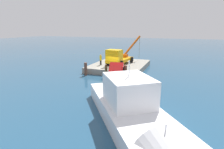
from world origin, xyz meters
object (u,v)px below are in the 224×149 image
object	(u,v)px
dock_worker	(101,60)
salvaged_car	(115,77)
moored_yacht	(143,132)
crane_truck	(118,57)

from	to	relation	value
dock_worker	salvaged_car	size ratio (longest dim) A/B	0.43
moored_yacht	crane_truck	bearing A→B (deg)	-156.46
dock_worker	crane_truck	bearing A→B (deg)	115.92
crane_truck	moored_yacht	size ratio (longest dim) A/B	0.60
dock_worker	salvaged_car	world-z (taller)	dock_worker
crane_truck	moored_yacht	bearing A→B (deg)	23.54
crane_truck	moored_yacht	xyz separation A→B (m)	(17.93, 7.81, -1.69)
crane_truck	salvaged_car	distance (m)	6.87
dock_worker	moored_yacht	xyz separation A→B (m)	(16.65, 10.45, -1.34)
dock_worker	salvaged_car	bearing A→B (deg)	40.08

